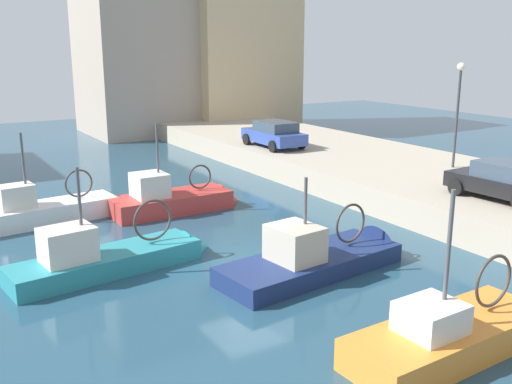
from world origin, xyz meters
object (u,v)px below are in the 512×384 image
object	(u,v)px
parked_car_black	(504,181)
quay_streetlamp	(459,98)
fishing_boat_teal	(115,265)
fishing_boat_red	(178,207)
parked_car_blue	(274,134)
fishing_boat_orange	(458,345)
fishing_boat_white	(47,220)
fishing_boat_navy	(321,265)

from	to	relation	value
parked_car_black	quay_streetlamp	distance (m)	6.41
parked_car_black	fishing_boat_teal	bearing A→B (deg)	165.07
parked_car_black	fishing_boat_red	bearing A→B (deg)	136.52
quay_streetlamp	parked_car_blue	bearing A→B (deg)	115.04
parked_car_blue	fishing_boat_red	bearing A→B (deg)	-147.79
parked_car_blue	parked_car_black	xyz separation A→B (m)	(1.10, -14.01, -0.01)
fishing_boat_teal	fishing_boat_orange	bearing A→B (deg)	-59.79
fishing_boat_teal	parked_car_blue	size ratio (longest dim) A/B	1.67
fishing_boat_teal	parked_car_black	distance (m)	14.33
fishing_boat_orange	parked_car_black	distance (m)	10.20
parked_car_blue	quay_streetlamp	size ratio (longest dim) A/B	0.85
parked_car_black	fishing_boat_white	bearing A→B (deg)	145.43
fishing_boat_navy	parked_car_black	bearing A→B (deg)	-2.09
parked_car_black	quay_streetlamp	bearing A→B (deg)	58.15
fishing_boat_orange	fishing_boat_teal	world-z (taller)	fishing_boat_orange
fishing_boat_navy	parked_car_blue	xyz separation A→B (m)	(7.11, 13.71, 1.80)
fishing_boat_navy	parked_car_blue	size ratio (longest dim) A/B	1.71
fishing_boat_red	fishing_boat_teal	world-z (taller)	fishing_boat_red
fishing_boat_navy	fishing_boat_teal	size ratio (longest dim) A/B	1.03
fishing_boat_red	parked_car_black	xyz separation A→B (m)	(9.32, -8.84, 1.78)
parked_car_blue	parked_car_black	distance (m)	14.06
fishing_boat_orange	fishing_boat_white	size ratio (longest dim) A/B	0.88
fishing_boat_teal	quay_streetlamp	bearing A→B (deg)	4.56
fishing_boat_white	quay_streetlamp	world-z (taller)	quay_streetlamp
fishing_boat_white	parked_car_blue	world-z (taller)	fishing_boat_white
fishing_boat_navy	fishing_boat_teal	bearing A→B (deg)	148.68
fishing_boat_navy	fishing_boat_red	xyz separation A→B (m)	(-1.11, 8.54, 0.00)
fishing_boat_red	parked_car_blue	world-z (taller)	fishing_boat_red
fishing_boat_orange	fishing_boat_white	xyz separation A→B (m)	(-5.92, 15.25, 0.01)
fishing_boat_orange	quay_streetlamp	world-z (taller)	quay_streetlamp
fishing_boat_red	parked_car_black	world-z (taller)	fishing_boat_red
fishing_boat_teal	parked_car_black	bearing A→B (deg)	-14.93
fishing_boat_orange	parked_car_blue	bearing A→B (deg)	68.97
fishing_boat_white	parked_car_black	size ratio (longest dim) A/B	1.72
fishing_boat_red	fishing_boat_orange	distance (m)	14.15
fishing_boat_orange	parked_car_blue	world-z (taller)	fishing_boat_orange
parked_car_blue	fishing_boat_white	bearing A→B (deg)	-163.06
fishing_boat_white	quay_streetlamp	distance (m)	18.74
fishing_boat_navy	fishing_boat_orange	bearing A→B (deg)	-93.18
parked_car_blue	quay_streetlamp	world-z (taller)	quay_streetlamp
fishing_boat_orange	fishing_boat_teal	bearing A→B (deg)	120.21
fishing_boat_white	fishing_boat_teal	distance (m)	6.33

